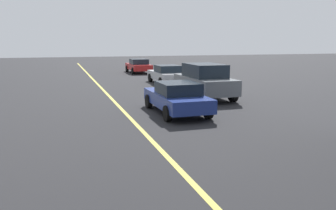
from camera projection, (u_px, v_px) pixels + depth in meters
lane_centre_line at (147, 136)px, 11.40m from camera, size 80.00×0.16×0.01m
car_silver_parked_a at (167, 74)px, 25.23m from camera, size 4.40×1.95×1.37m
car_blue_near at (177, 97)px, 14.86m from camera, size 4.40×1.95×1.37m
car_grey_mid at (204, 81)px, 18.79m from camera, size 4.70×2.14×1.88m
car_red_parked_b at (139, 66)px, 33.91m from camera, size 4.40×1.95×1.37m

